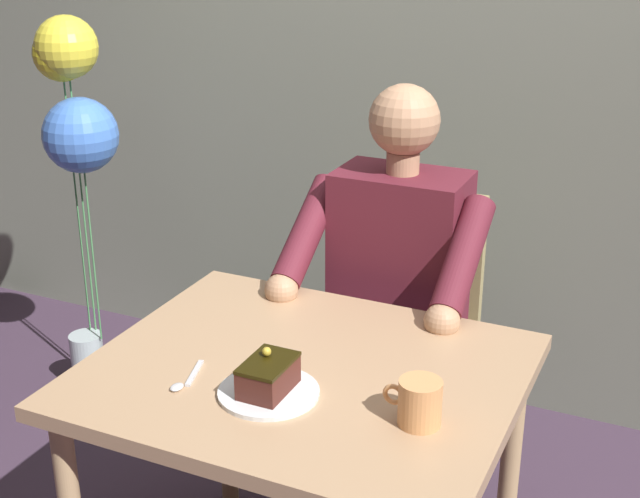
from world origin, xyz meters
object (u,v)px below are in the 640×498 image
dining_table (304,403)px  balloon_display (74,122)px  cake_slice (268,376)px  dessert_spoon (185,381)px  coffee_cup (419,402)px  chair (407,327)px  seated_person (389,303)px

dining_table → balloon_display: 1.43m
cake_slice → dessert_spoon: 0.20m
cake_slice → coffee_cup: bearing=-175.3°
chair → dessert_spoon: chair is taller
chair → dessert_spoon: size_ratio=6.28×
cake_slice → dining_table: bearing=-97.9°
coffee_cup → cake_slice: bearing=4.7°
dessert_spoon → balloon_display: bearing=-41.6°
cake_slice → balloon_display: bearing=-35.7°
dining_table → cake_slice: 0.19m
seated_person → cake_slice: bearing=88.4°
balloon_display → dessert_spoon: bearing=138.4°
seated_person → cake_slice: 0.69m
balloon_display → cake_slice: bearing=144.3°
dessert_spoon → cake_slice: bearing=-170.5°
dining_table → cake_slice: size_ratio=7.02×
chair → balloon_display: (1.18, 0.01, 0.51)m
dessert_spoon → balloon_display: (0.97, -0.87, 0.29)m
coffee_cup → chair: bearing=-69.6°
coffee_cup → dessert_spoon: bearing=6.5°
seated_person → dining_table: bearing=90.0°
chair → coffee_cup: (-0.31, 0.82, 0.27)m
seated_person → dessert_spoon: bearing=73.7°
coffee_cup → dessert_spoon: coffee_cup is taller
seated_person → balloon_display: balloon_display is taller
chair → dessert_spoon: 0.93m
coffee_cup → balloon_display: balloon_display is taller
seated_person → balloon_display: size_ratio=0.92×
chair → seated_person: bearing=90.0°
dessert_spoon → balloon_display: balloon_display is taller
dining_table → seated_person: seated_person is taller
seated_person → cake_slice: size_ratio=9.21×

